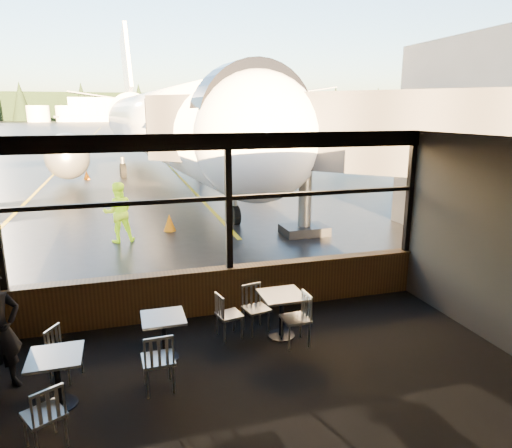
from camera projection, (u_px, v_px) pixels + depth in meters
name	position (u px, v px, depth m)	size (l,w,h in m)	color
ground_plane	(125.00, 126.00, 120.77)	(520.00, 520.00, 0.00)	black
carpet_floor	(280.00, 399.00, 6.31)	(8.00, 6.00, 0.01)	black
ceiling	(284.00, 144.00, 5.47)	(8.00, 6.00, 0.04)	#38332D
wall_back	(431.00, 433.00, 3.10)	(8.00, 0.04, 3.50)	#49423A
window_sill	(230.00, 290.00, 9.00)	(8.00, 0.28, 0.90)	#513618
window_header	(228.00, 141.00, 8.30)	(8.00, 0.18, 0.30)	black
mullion_centre	(229.00, 203.00, 8.58)	(0.12, 0.12, 2.60)	black
mullion_right	(410.00, 193.00, 9.67)	(0.12, 0.12, 2.60)	black
window_transom	(228.00, 198.00, 8.55)	(8.00, 0.10, 0.08)	black
airliner	(162.00, 78.00, 26.09)	(31.16, 37.39, 11.42)	white
jet_bridge	(298.00, 162.00, 14.67)	(8.60, 10.52, 4.59)	#28282A
cafe_table_near	(282.00, 315.00, 7.99)	(0.73, 0.73, 0.80)	gray
cafe_table_mid	(164.00, 338.00, 7.27)	(0.67, 0.67, 0.74)	#A39E96
cafe_table_left	(58.00, 381.00, 6.10)	(0.69, 0.69, 0.75)	#ABA69D
chair_near_e	(295.00, 319.00, 7.71)	(0.50, 0.50, 0.92)	beige
chair_near_w	(229.00, 315.00, 7.95)	(0.46, 0.46, 0.85)	beige
chair_near_n	(256.00, 309.00, 8.16)	(0.47, 0.47, 0.87)	#B2ADA1
chair_mid_s	(158.00, 360.00, 6.44)	(0.51, 0.51, 0.93)	#BCB7AA
chair_mid_w	(65.00, 353.00, 6.73)	(0.44, 0.44, 0.81)	beige
chair_left_s	(44.00, 415.00, 5.32)	(0.47, 0.47, 0.87)	beige
ground_crew	(118.00, 212.00, 13.76)	(0.89, 0.69, 1.83)	#BFF219
cone_nose	(169.00, 223.00, 15.16)	(0.41, 0.41, 0.57)	#FF5E08
cone_wing	(87.00, 175.00, 26.71)	(0.37, 0.37, 0.51)	#DA4406
hangar_mid	(122.00, 108.00, 180.06)	(38.00, 15.00, 10.00)	silver
hangar_right	(271.00, 106.00, 189.88)	(50.00, 20.00, 12.00)	silver
fuel_tank_a	(38.00, 114.00, 169.46)	(8.00, 8.00, 6.00)	silver
fuel_tank_b	(67.00, 114.00, 172.22)	(8.00, 8.00, 6.00)	silver
fuel_tank_c	(95.00, 114.00, 174.99)	(8.00, 8.00, 6.00)	silver
treeline	(121.00, 106.00, 203.08)	(360.00, 3.00, 12.00)	black
cone_extra	(235.00, 212.00, 16.82)	(0.41, 0.41, 0.57)	#EF5507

